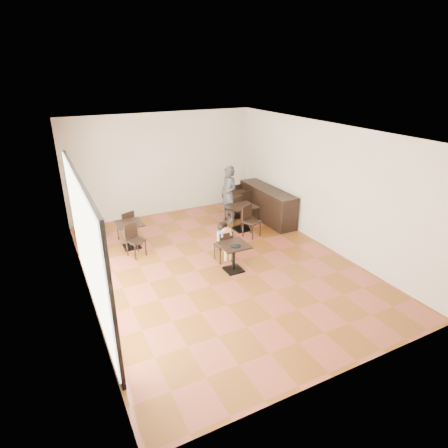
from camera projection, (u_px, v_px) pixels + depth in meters
floor at (219, 265)px, 9.09m from camera, size 6.00×8.00×0.01m
ceiling at (218, 131)px, 7.85m from camera, size 6.00×8.00×0.01m
wall_back at (163, 165)px, 11.76m from camera, size 6.00×0.01×3.20m
wall_front at (346, 289)px, 5.18m from camera, size 6.00×0.01×3.20m
wall_left at (80, 226)px, 7.22m from camera, size 0.01×8.00×3.20m
wall_right at (322, 185)px, 9.72m from camera, size 0.01×8.00×3.20m
storefront_window at (86, 245)px, 6.90m from camera, size 0.04×4.50×2.60m
child_table at (234, 258)px, 8.72m from camera, size 0.64×0.64×0.68m
child_chair at (223, 246)px, 9.14m from camera, size 0.37×0.37×0.81m
child at (223, 242)px, 9.10m from camera, size 0.37×0.51×1.03m
plate at (236, 246)px, 8.50m from camera, size 0.23×0.23×0.01m
pizza_slice at (227, 230)px, 8.80m from camera, size 0.24×0.18×0.05m
adult_patron at (229, 195)px, 11.30m from camera, size 0.51×0.69×1.75m
cafe_table_mid at (242, 218)px, 10.91m from camera, size 0.91×0.91×0.75m
cafe_table_left at (131, 235)px, 9.85m from camera, size 0.87×0.87×0.70m
cafe_table_back at (237, 205)px, 11.93m from camera, size 0.82×0.82×0.76m
chair_mid_a at (233, 209)px, 11.34m from camera, size 0.52×0.52×0.90m
chair_mid_b at (252, 222)px, 10.43m from camera, size 0.52×0.52×0.90m
chair_left_a at (125, 225)px, 10.27m from camera, size 0.50×0.50×0.85m
chair_left_b at (136, 241)px, 9.37m from camera, size 0.50×0.50×0.85m
chair_back_a at (233, 197)px, 12.42m from camera, size 0.47×0.47×0.92m
chair_back_b at (250, 207)px, 11.51m from camera, size 0.47×0.47×0.92m
service_counter at (267, 204)px, 11.64m from camera, size 0.60×2.40×1.00m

